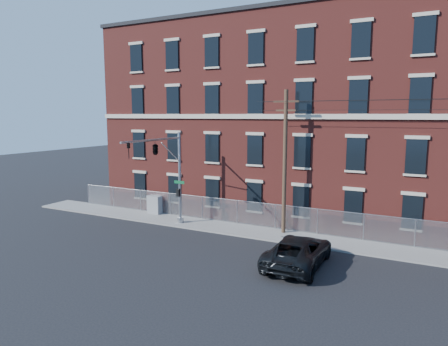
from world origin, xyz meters
TOP-DOWN VIEW (x-y plane):
  - ground at (0.00, 0.00)m, footprint 140.00×140.00m
  - sidewalk at (12.00, 5.00)m, footprint 65.00×3.00m
  - mill_building at (12.00, 13.93)m, footprint 55.30×14.32m
  - chain_link_fence at (12.00, 6.30)m, footprint 59.06×0.06m
  - traffic_signal_mast at (-6.00, 2.18)m, footprint 0.90×6.75m
  - utility_pole_near at (2.00, 5.60)m, footprint 1.80×0.28m
  - pickup_truck at (4.69, 0.17)m, footprint 2.82×6.06m
  - utility_cabinet at (-9.58, 6.00)m, footprint 1.24×0.67m

SIDE VIEW (x-z plane):
  - ground at x=0.00m, z-range 0.00..0.00m
  - sidewalk at x=12.00m, z-range 0.00..0.12m
  - pickup_truck at x=4.69m, z-range 0.00..1.68m
  - utility_cabinet at x=-9.58m, z-range 0.12..1.64m
  - chain_link_fence at x=12.00m, z-range 0.13..1.98m
  - utility_pole_near at x=2.00m, z-range 0.34..10.34m
  - traffic_signal_mast at x=-6.00m, z-range 1.89..8.89m
  - mill_building at x=12.00m, z-range 0.00..16.30m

